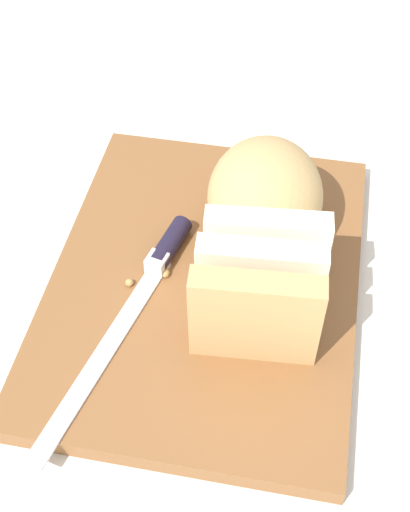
{
  "coord_description": "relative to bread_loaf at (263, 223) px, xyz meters",
  "views": [
    {
      "loc": [
        0.45,
        0.08,
        0.57
      ],
      "look_at": [
        0.0,
        0.0,
        0.05
      ],
      "focal_mm": 50.51,
      "sensor_mm": 36.0,
      "label": 1
    }
  ],
  "objects": [
    {
      "name": "bread_loaf",
      "position": [
        0.0,
        0.0,
        0.0
      ],
      "size": [
        0.24,
        0.13,
        0.11
      ],
      "rotation": [
        0.0,
        0.0,
        0.07
      ],
      "color": "tan",
      "rests_on": "cutting_board"
    },
    {
      "name": "crumb_near_loaf",
      "position": [
        0.04,
        -0.09,
        -0.05
      ],
      "size": [
        0.01,
        0.01,
        0.01
      ],
      "primitive_type": "sphere",
      "color": "tan",
      "rests_on": "cutting_board"
    },
    {
      "name": "ground_plane",
      "position": [
        0.03,
        -0.05,
        -0.07
      ],
      "size": [
        3.0,
        3.0,
        0.0
      ],
      "primitive_type": "plane",
      "color": "silver"
    },
    {
      "name": "bread_knife",
      "position": [
        0.04,
        -0.1,
        -0.04
      ],
      "size": [
        0.29,
        0.09,
        0.02
      ],
      "rotation": [
        0.0,
        0.0,
        -0.24
      ],
      "color": "silver",
      "rests_on": "cutting_board"
    },
    {
      "name": "crumb_stray_left",
      "position": [
        0.06,
        -0.12,
        -0.05
      ],
      "size": [
        0.01,
        0.01,
        0.01
      ],
      "primitive_type": "sphere",
      "color": "tan",
      "rests_on": "cutting_board"
    },
    {
      "name": "crumb_stray_right",
      "position": [
        0.04,
        -0.09,
        -0.05
      ],
      "size": [
        0.01,
        0.01,
        0.01
      ],
      "primitive_type": "sphere",
      "color": "tan",
      "rests_on": "cutting_board"
    },
    {
      "name": "crumb_near_knife",
      "position": [
        0.02,
        -0.0,
        -0.05
      ],
      "size": [
        0.01,
        0.01,
        0.01
      ],
      "primitive_type": "sphere",
      "color": "tan",
      "rests_on": "cutting_board"
    },
    {
      "name": "cutting_board",
      "position": [
        0.03,
        -0.05,
        -0.06
      ],
      "size": [
        0.41,
        0.31,
        0.02
      ],
      "primitive_type": "cube",
      "rotation": [
        0.0,
        0.0,
        -0.01
      ],
      "color": "brown",
      "rests_on": "ground_plane"
    }
  ]
}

